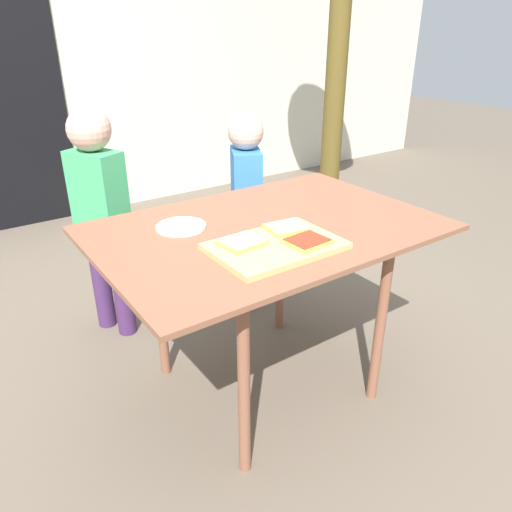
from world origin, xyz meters
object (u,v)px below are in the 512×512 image
Objects in this scene: cutting_board at (276,246)px; child_right at (246,199)px; plate_white_left at (181,226)px; child_left at (101,208)px; pizza_slice_far_right at (287,227)px; pizza_slice_near_right at (307,241)px; dining_table at (267,245)px; pizza_slice_far_left at (242,242)px.

cutting_board is 0.94m from child_right.
plate_white_left is 0.17× the size of child_left.
pizza_slice_near_right is (-0.02, -0.13, 0.00)m from pizza_slice_far_right.
plate_white_left is (-0.17, 0.35, -0.01)m from cutting_board.
plate_white_left is at bearing -141.94° from child_right.
pizza_slice_far_right is at bearing -44.67° from plate_white_left.
child_left is (-0.10, 0.62, -0.09)m from plate_white_left.
plate_white_left is (-0.27, 0.16, 0.08)m from dining_table.
cutting_board is 2.78× the size of pizza_slice_far_right.
child_left is at bearing 168.21° from child_right.
pizza_slice_far_left is (-0.20, -0.02, 0.00)m from pizza_slice_far_right.
plate_white_left is at bearing 105.23° from pizza_slice_far_left.
pizza_slice_near_right reaches higher than plate_white_left.
pizza_slice_far_right is 0.83m from child_right.
child_right is (0.53, 0.76, -0.17)m from pizza_slice_far_left.
dining_table is at bearing 33.09° from pizza_slice_far_left.
pizza_slice_near_right reaches higher than dining_table.
child_right is at bearing 38.06° from plate_white_left.
pizza_slice_far_left is 0.14× the size of child_left.
cutting_board is 0.11m from pizza_slice_far_left.
dining_table is at bearing -117.77° from child_right.
pizza_slice_far_left is (-0.19, -0.12, 0.11)m from dining_table.
cutting_board is (-0.10, -0.18, 0.09)m from dining_table.
cutting_board is at bearing 145.23° from pizza_slice_near_right.
pizza_slice_near_right is 0.14× the size of child_right.
child_right reaches higher than plate_white_left.
pizza_slice_far_left reaches higher than plate_white_left.
pizza_slice_far_left is (-0.09, 0.06, 0.02)m from cutting_board.
pizza_slice_far_right is 0.13m from pizza_slice_near_right.
child_right is at bearing 68.41° from pizza_slice_near_right.
pizza_slice_far_right is 0.98m from child_left.
pizza_slice_near_right is (0.09, -0.06, 0.02)m from cutting_board.
pizza_slice_near_right is 1.10m from child_left.
pizza_slice_far_right is (0.10, 0.07, 0.02)m from cutting_board.
child_left reaches higher than cutting_board.
dining_table is at bearing -31.31° from plate_white_left.
pizza_slice_far_left is 0.30m from plate_white_left.
plate_white_left is (-0.08, 0.29, -0.02)m from pizza_slice_far_left.
dining_table is at bearing -64.77° from child_left.
pizza_slice_near_right is at bearing -70.81° from child_left.
pizza_slice_far_right is at bearing -113.76° from child_right.
dining_table is at bearing 87.06° from pizza_slice_near_right.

